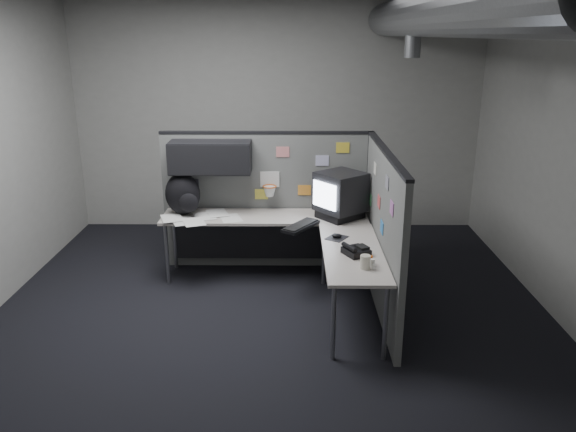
{
  "coord_description": "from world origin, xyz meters",
  "views": [
    {
      "loc": [
        0.21,
        -5.01,
        2.68
      ],
      "look_at": [
        0.17,
        0.35,
        0.93
      ],
      "focal_mm": 35.0,
      "sensor_mm": 36.0,
      "label": 1
    }
  ],
  "objects_px": {
    "phone": "(356,251)",
    "backpack": "(183,195)",
    "keyboard": "(301,226)",
    "monitor": "(340,195)",
    "desk": "(286,234)"
  },
  "relations": [
    {
      "from": "desk",
      "to": "phone",
      "type": "height_order",
      "value": "phone"
    },
    {
      "from": "monitor",
      "to": "phone",
      "type": "relative_size",
      "value": 2.19
    },
    {
      "from": "keyboard",
      "to": "backpack",
      "type": "relative_size",
      "value": 1.06
    },
    {
      "from": "phone",
      "to": "backpack",
      "type": "xyz_separation_m",
      "value": [
        -1.81,
        1.2,
        0.19
      ]
    },
    {
      "from": "desk",
      "to": "monitor",
      "type": "distance_m",
      "value": 0.74
    },
    {
      "from": "monitor",
      "to": "backpack",
      "type": "relative_size",
      "value": 1.32
    },
    {
      "from": "keyboard",
      "to": "backpack",
      "type": "bearing_deg",
      "value": 150.43
    },
    {
      "from": "backpack",
      "to": "phone",
      "type": "bearing_deg",
      "value": -46.89
    },
    {
      "from": "monitor",
      "to": "phone",
      "type": "bearing_deg",
      "value": -81.04
    },
    {
      "from": "desk",
      "to": "monitor",
      "type": "xyz_separation_m",
      "value": [
        0.59,
        0.22,
        0.38
      ]
    },
    {
      "from": "desk",
      "to": "monitor",
      "type": "bearing_deg",
      "value": 20.08
    },
    {
      "from": "monitor",
      "to": "phone",
      "type": "height_order",
      "value": "monitor"
    },
    {
      "from": "keyboard",
      "to": "monitor",
      "type": "bearing_deg",
      "value": 27.41
    },
    {
      "from": "monitor",
      "to": "phone",
      "type": "distance_m",
      "value": 1.12
    },
    {
      "from": "desk",
      "to": "backpack",
      "type": "bearing_deg",
      "value": 164.78
    }
  ]
}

